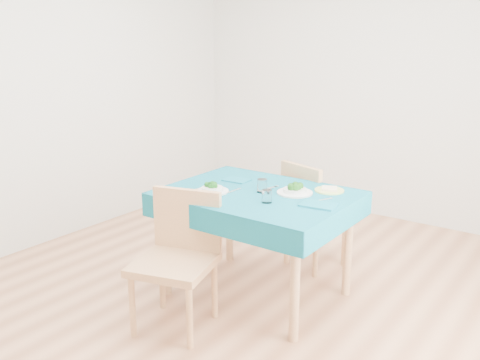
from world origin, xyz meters
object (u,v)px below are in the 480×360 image
Objects in this scene: bowl_far at (295,188)px; chair_near at (173,242)px; chair_far at (317,205)px; side_plate at (329,190)px; bowl_near at (212,187)px; table at (257,244)px.

chair_near is at bearing -116.40° from bowl_far.
chair_far reaches higher than side_plate.
side_plate is at bearing 143.34° from chair_far.
chair_near is 5.20× the size of bowl_near.
side_plate is at bearing 38.98° from table.
bowl_near is (-0.08, 0.49, 0.22)m from chair_near.
bowl_far is at bearing -130.83° from side_plate.
chair_near reaches higher than bowl_far.
chair_far is at bearing 102.52° from bowl_far.
table is 5.62× the size of bowl_near.
table is 5.17× the size of bowl_far.
table is at bearing -141.02° from side_plate.
bowl_far is (0.47, 0.30, 0.00)m from bowl_near.
bowl_near is 0.56m from bowl_far.
side_plate is at bearing 44.44° from chair_near.
bowl_near reaches higher than side_plate.
table is at bearing -151.13° from bowl_far.
chair_near reaches higher than side_plate.
bowl_far is (0.13, -0.58, 0.29)m from chair_far.
bowl_near is (-0.25, -0.17, 0.41)m from table.
table is 0.63m from side_plate.
side_plate is (0.29, -0.39, 0.26)m from chair_far.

